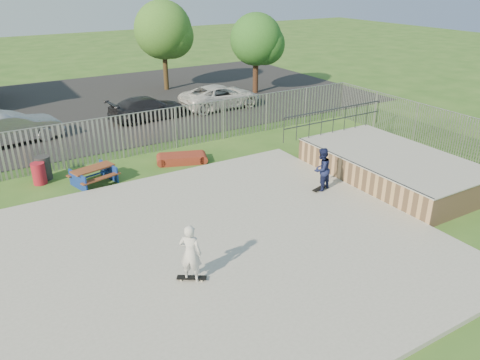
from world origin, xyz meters
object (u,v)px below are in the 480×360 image
trash_bin_red (39,173)px  car_dark (147,108)px  trash_bin_grey (44,168)px  skater_white (190,253)px  car_silver (11,128)px  picnic_table (94,176)px  tree_right (256,40)px  skater_navy (321,169)px  car_white (221,96)px  tree_mid (163,30)px  funbox (182,159)px

trash_bin_red → car_dark: car_dark is taller
trash_bin_grey → skater_white: (2.05, -9.50, 0.50)m
car_silver → picnic_table: bearing=-172.4°
trash_bin_grey → tree_right: 17.86m
picnic_table → skater_navy: (7.15, -5.32, 0.63)m
picnic_table → car_white: 12.41m
picnic_table → trash_bin_red: (-1.85, 1.12, 0.09)m
tree_right → skater_navy: (-6.78, -15.08, -2.63)m
car_white → tree_mid: (-0.91, 6.42, 3.40)m
funbox → skater_white: size_ratio=1.23×
car_white → tree_right: bearing=-61.9°
trash_bin_red → car_white: bearing=28.5°
skater_navy → skater_white: (-6.69, -2.66, 0.00)m
picnic_table → car_dark: 8.99m
skater_white → picnic_table: bearing=-43.4°
picnic_table → car_dark: size_ratio=0.43×
tree_mid → car_white: bearing=-81.9°
tree_right → skater_white: tree_right is taller
car_dark → funbox: bearing=166.2°
trash_bin_red → tree_right: bearing=28.7°
car_dark → car_white: bearing=-93.9°
car_white → tree_mid: tree_mid is taller
tree_mid → skater_navy: (-1.82, -19.23, -3.14)m
car_silver → trash_bin_red: bearing=173.2°
trash_bin_red → car_white: 13.35m
tree_right → skater_white: size_ratio=3.23×
car_silver → tree_mid: size_ratio=0.77×
car_white → trash_bin_grey: bearing=116.1°
car_silver → skater_navy: size_ratio=2.83×
trash_bin_red → skater_white: bearing=-75.8°
tree_mid → skater_navy: 19.56m
trash_bin_grey → car_white: car_white is taller
trash_bin_red → tree_mid: 17.15m
funbox → car_silver: bearing=152.5°
picnic_table → funbox: picnic_table is taller
car_silver → car_dark: (7.20, 0.49, -0.13)m
car_dark → skater_white: (-4.62, -15.40, 0.31)m
tree_mid → tree_right: 6.48m
skater_navy → skater_white: 7.20m
trash_bin_red → tree_mid: size_ratio=0.14×
picnic_table → tree_mid: tree_mid is taller
funbox → trash_bin_grey: 5.69m
skater_navy → skater_white: bearing=5.9°
trash_bin_grey → car_white: (11.48, 5.97, 0.24)m
trash_bin_red → car_dark: 9.36m
car_white → skater_white: (-9.43, -15.47, 0.26)m
funbox → tree_right: 14.17m
car_dark → skater_navy: 12.90m
funbox → tree_right: tree_right is taller
funbox → picnic_table: bearing=-155.7°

